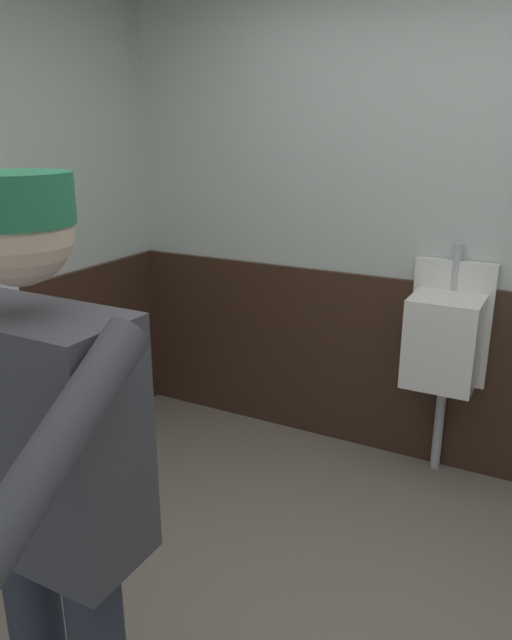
% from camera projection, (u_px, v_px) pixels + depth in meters
% --- Properties ---
extents(wall_back, '(4.40, 0.12, 2.64)m').
position_uv_depth(wall_back, '(455.00, 224.00, 3.03)').
color(wall_back, silver).
rests_on(wall_back, ground_plane).
extents(wainscot_band_back, '(3.80, 0.03, 1.02)m').
position_uv_depth(wainscot_band_back, '(437.00, 376.00, 3.21)').
color(wainscot_band_back, '#382319').
rests_on(wainscot_band_back, ground_plane).
extents(urinal_solo, '(0.40, 0.34, 1.24)m').
position_uv_depth(urinal_solo, '(445.00, 339.00, 2.99)').
color(urinal_solo, white).
rests_on(urinal_solo, ground_plane).
extents(person, '(0.69, 0.60, 1.70)m').
position_uv_depth(person, '(43.00, 473.00, 1.40)').
color(person, '#2D3342').
rests_on(person, ground_plane).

